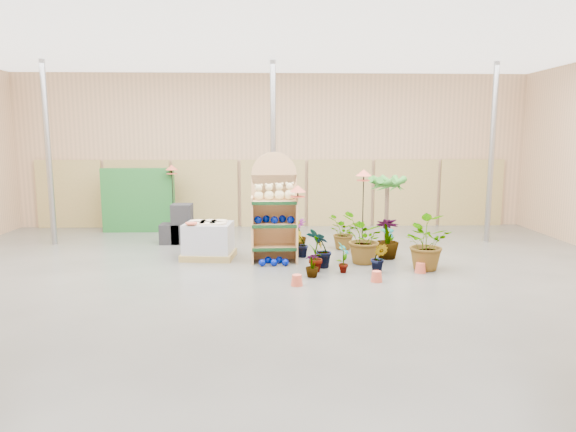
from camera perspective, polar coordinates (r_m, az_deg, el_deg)
name	(u,v)px	position (r m, az deg, el deg)	size (l,w,h in m)	color
room	(274,160)	(10.23, -1.58, 6.22)	(15.20, 12.10, 4.70)	#4D4D48
display_shelf	(274,211)	(11.09, -1.54, 0.51)	(1.00, 0.64, 2.35)	tan
teddy_bears	(276,193)	(10.93, -1.38, 2.56)	(0.87, 0.23, 0.37)	beige
gazing_balls_shelf	(274,219)	(10.97, -1.53, -0.39)	(0.86, 0.30, 0.16)	#001088
gazing_balls_floor	(274,261)	(10.84, -1.59, -5.08)	(0.63, 0.39, 0.15)	#001088
pallet_stack	(208,240)	(11.51, -8.83, -2.69)	(1.20, 1.04, 0.83)	#998249
charcoal_planters	(178,227)	(13.24, -12.08, -1.21)	(0.80, 0.50, 1.00)	black
trellis_stock	(139,200)	(15.08, -16.27, 1.71)	(2.00, 0.30, 1.80)	#1E6025
offer_sign	(278,183)	(12.34, -1.16, 3.67)	(0.50, 0.08, 2.20)	gray
bird_table_front	(298,191)	(10.65, 1.10, 2.77)	(0.34, 0.34, 1.68)	black
bird_table_right	(364,176)	(11.29, 8.41, 4.43)	(0.34, 0.34, 1.97)	black
bird_table_back	(172,170)	(14.49, -12.80, 5.02)	(0.34, 0.34, 1.91)	black
palm	(387,183)	(12.34, 10.99, 3.63)	(0.70, 0.70, 1.86)	brown
potted_plant_0	(316,250)	(10.24, 3.18, -3.78)	(0.47, 0.32, 0.90)	#2D7C25
potted_plant_1	(322,250)	(10.56, 3.83, -3.82)	(0.41, 0.33, 0.74)	#2D7C25
potted_plant_2	(364,239)	(10.95, 8.46, -2.51)	(0.98, 0.85, 1.09)	#2D7C25
potted_plant_3	(387,238)	(11.55, 10.97, -2.42)	(0.51, 0.51, 0.91)	#2D7C25
potted_plant_4	(388,240)	(11.99, 11.01, -2.62)	(0.35, 0.24, 0.67)	#2D7C25
potted_plant_5	(301,244)	(11.48, 1.43, -3.12)	(0.33, 0.27, 0.61)	#2D7C25
potted_plant_6	(343,233)	(12.31, 6.15, -1.86)	(0.73, 0.63, 0.81)	#2D7C25
potted_plant_7	(312,265)	(9.91, 2.71, -5.48)	(0.26, 0.26, 0.47)	#2D7C25
potted_plant_8	(343,258)	(10.24, 6.18, -4.63)	(0.32, 0.22, 0.61)	#2D7C25
potted_plant_9	(379,258)	(10.35, 10.08, -4.60)	(0.33, 0.27, 0.60)	#2D7C25
potted_plant_10	(424,243)	(10.76, 14.83, -2.91)	(0.98, 0.85, 1.09)	#2D7C25
potted_plant_11	(297,234)	(12.19, 1.06, -2.06)	(0.42, 0.42, 0.75)	#2D7C25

